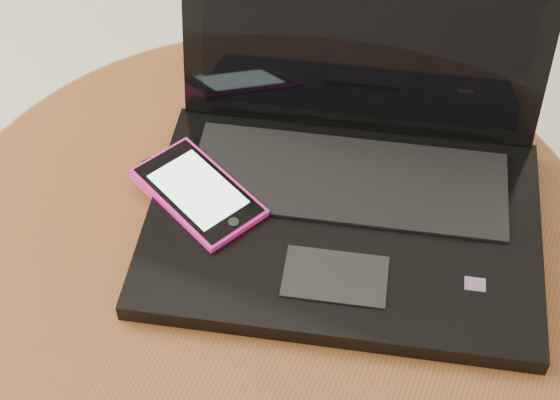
% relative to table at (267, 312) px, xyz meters
% --- Properties ---
extents(table, '(0.64, 0.64, 0.51)m').
position_rel_table_xyz_m(table, '(0.00, 0.00, 0.00)').
color(table, '#593210').
rests_on(table, ground).
extents(laptop, '(0.42, 0.38, 0.23)m').
position_rel_table_xyz_m(laptop, '(0.05, 0.08, 0.15)').
color(laptop, black).
rests_on(laptop, table).
extents(phone_black, '(0.14, 0.12, 0.01)m').
position_rel_table_xyz_m(phone_black, '(-0.08, 0.04, 0.12)').
color(phone_black, black).
rests_on(phone_black, table).
extents(phone_pink, '(0.14, 0.12, 0.02)m').
position_rel_table_xyz_m(phone_pink, '(-0.08, 0.02, 0.13)').
color(phone_pink, '#FA1CA1').
rests_on(phone_pink, phone_black).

